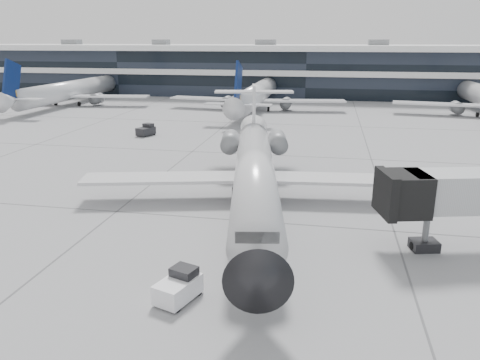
# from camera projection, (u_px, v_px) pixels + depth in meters

# --- Properties ---
(ground) EXTENTS (220.00, 220.00, 0.00)m
(ground) POSITION_uv_depth(u_px,v_px,m) (248.00, 221.00, 33.22)
(ground) COLOR gray
(ground) RESTS_ON ground
(terminal) EXTENTS (170.00, 22.00, 10.00)m
(terminal) POSITION_uv_depth(u_px,v_px,m) (308.00, 73.00, 108.91)
(terminal) COLOR black
(terminal) RESTS_ON ground
(bg_jet_left) EXTENTS (32.00, 40.00, 9.60)m
(bg_jet_left) POSITION_uv_depth(u_px,v_px,m) (73.00, 104.00, 93.05)
(bg_jet_left) COLOR silver
(bg_jet_left) RESTS_ON ground
(bg_jet_center) EXTENTS (32.00, 40.00, 9.60)m
(bg_jet_center) POSITION_uv_depth(u_px,v_px,m) (256.00, 109.00, 86.39)
(bg_jet_center) COLOR silver
(bg_jet_center) RESTS_ON ground
(regional_jet) EXTENTS (27.28, 34.02, 7.88)m
(regional_jet) POSITION_uv_depth(u_px,v_px,m) (255.00, 168.00, 36.58)
(regional_jet) COLOR silver
(regional_jet) RESTS_ON ground
(baggage_tug) EXTENTS (2.13, 2.73, 1.53)m
(baggage_tug) POSITION_uv_depth(u_px,v_px,m) (179.00, 287.00, 23.03)
(baggage_tug) COLOR white
(baggage_tug) RESTS_ON ground
(traffic_cone) EXTENTS (0.53, 0.53, 0.60)m
(traffic_cone) POSITION_uv_depth(u_px,v_px,m) (227.00, 178.00, 42.45)
(traffic_cone) COLOR #DC530B
(traffic_cone) RESTS_ON ground
(far_tug) EXTENTS (2.22, 2.82, 1.57)m
(far_tug) POSITION_uv_depth(u_px,v_px,m) (146.00, 130.00, 62.61)
(far_tug) COLOR black
(far_tug) RESTS_ON ground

